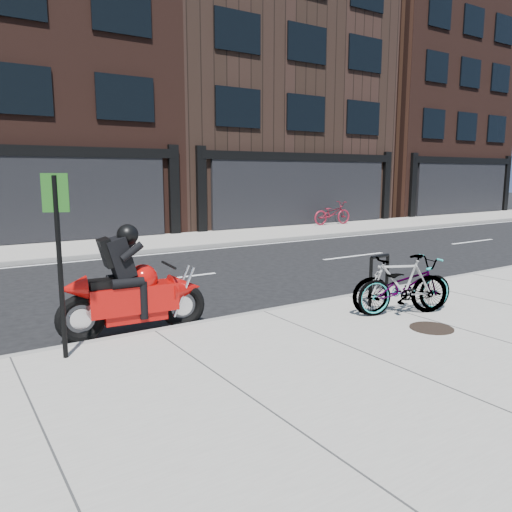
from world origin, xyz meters
TOP-DOWN VIEW (x-y plane):
  - ground at (0.00, 0.00)m, footprint 120.00×120.00m
  - sidewalk_near at (0.00, -5.00)m, footprint 60.00×6.00m
  - sidewalk_far at (0.00, 7.75)m, footprint 60.00×3.50m
  - building_mideast at (10.00, 14.50)m, footprint 12.00×10.00m
  - building_east at (22.00, 14.50)m, footprint 10.00×10.00m
  - bike_rack at (2.03, -2.72)m, footprint 0.54×0.12m
  - bicycle_front at (1.98, -3.36)m, footprint 1.92×1.06m
  - bicycle_rear at (1.85, -3.38)m, footprint 1.75×1.14m
  - motorcycle at (-2.08, -1.61)m, footprint 2.35×0.68m
  - bicycle_far at (11.00, 8.63)m, footprint 2.07×0.82m
  - manhole_cover at (1.63, -4.21)m, footprint 0.73×0.73m
  - sign_post at (-3.39, -2.40)m, footprint 0.30×0.14m

SIDE VIEW (x-z plane):
  - ground at x=0.00m, z-range 0.00..0.00m
  - sidewalk_near at x=0.00m, z-range 0.00..0.13m
  - sidewalk_far at x=0.00m, z-range 0.00..0.13m
  - manhole_cover at x=1.63m, z-range 0.13..0.15m
  - bicycle_front at x=1.98m, z-range 0.13..1.09m
  - bicycle_rear at x=1.85m, z-range 0.13..1.15m
  - bicycle_far at x=11.00m, z-range 0.13..1.20m
  - bike_rack at x=2.03m, z-range 0.21..1.13m
  - motorcycle at x=-2.08m, z-range -0.16..1.59m
  - sign_post at x=-3.39m, z-range 0.36..2.73m
  - building_mideast at x=10.00m, z-range 0.00..12.50m
  - building_east at x=22.00m, z-range 0.00..13.00m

